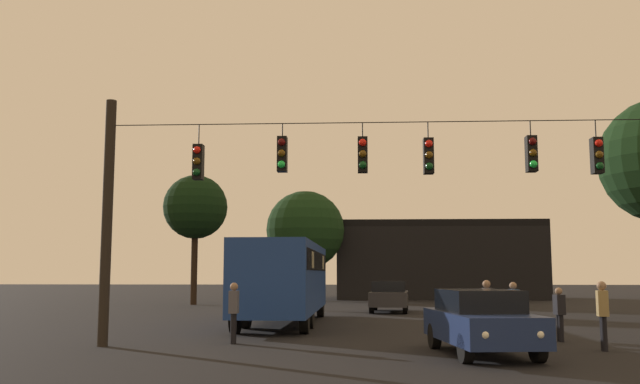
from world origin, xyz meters
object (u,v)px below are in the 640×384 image
pedestrian_crossing_center (603,311)px  pedestrian_trailing (234,309)px  pedestrian_crossing_right (514,306)px  car_near_right (481,321)px  tree_right_far (305,230)px  tree_left_silhouette (195,208)px  car_far_left (389,296)px  pedestrian_near_bus (559,311)px  city_bus (285,274)px  pedestrian_crossing_left (487,306)px

pedestrian_crossing_center → pedestrian_trailing: 9.55m
pedestrian_crossing_center → pedestrian_crossing_right: pedestrian_crossing_center is taller
car_near_right → tree_right_far: 32.24m
tree_left_silhouette → pedestrian_crossing_right: bearing=-54.1°
tree_left_silhouette → car_far_left: bearing=-31.8°
car_near_right → car_far_left: 17.51m
pedestrian_near_bus → pedestrian_trailing: pedestrian_trailing is taller
city_bus → pedestrian_crossing_center: size_ratio=6.44×
car_far_left → pedestrian_crossing_right: 13.36m
car_near_right → pedestrian_crossing_left: size_ratio=2.62×
pedestrian_crossing_left → tree_left_silhouette: (-13.66, 20.93, 4.97)m
city_bus → pedestrian_crossing_left: size_ratio=6.45×
tree_left_silhouette → pedestrian_crossing_center: bearing=-55.9°
pedestrian_crossing_left → pedestrian_trailing: 7.31m
pedestrian_near_bus → pedestrian_crossing_left: bearing=166.7°
tree_right_far → pedestrian_crossing_right: bearing=-72.9°
city_bus → tree_right_far: size_ratio=1.42×
pedestrian_trailing → tree_left_silhouette: size_ratio=0.21×
pedestrian_crossing_right → tree_right_far: 28.39m
car_far_left → tree_right_far: bearing=110.6°
car_near_right → pedestrian_crossing_center: size_ratio=2.62×
pedestrian_crossing_left → pedestrian_trailing: (-7.16, -1.48, -0.04)m
pedestrian_trailing → tree_left_silhouette: 23.87m
city_bus → car_far_left: city_bus is taller
car_near_right → pedestrian_near_bus: size_ratio=2.97×
car_far_left → tree_left_silhouette: size_ratio=0.56×
tree_left_silhouette → tree_right_far: size_ratio=1.03×
car_far_left → pedestrian_near_bus: bearing=-74.1°
pedestrian_crossing_right → pedestrian_near_bus: size_ratio=1.09×
car_near_right → city_bus: bearing=120.7°
pedestrian_near_bus → pedestrian_trailing: (-9.08, -1.03, 0.09)m
city_bus → pedestrian_trailing: bearing=-95.2°
pedestrian_crossing_left → pedestrian_crossing_center: bearing=-49.5°
tree_right_far → tree_left_silhouette: bearing=-133.3°
car_far_left → pedestrian_trailing: size_ratio=2.69×
pedestrian_near_bus → pedestrian_trailing: size_ratio=0.91×
car_far_left → tree_left_silhouette: tree_left_silhouette is taller
car_near_right → tree_right_far: bearing=101.7°
pedestrian_crossing_left → pedestrian_crossing_right: size_ratio=1.04×
car_far_left → pedestrian_crossing_right: pedestrian_crossing_right is taller
city_bus → pedestrian_crossing_right: (7.44, -5.02, -0.94)m
car_near_right → pedestrian_crossing_center: pedestrian_crossing_center is taller
car_far_left → tree_left_silhouette: bearing=148.2°
city_bus → pedestrian_near_bus: 10.54m
pedestrian_crossing_center → pedestrian_trailing: size_ratio=1.04×
pedestrian_crossing_right → pedestrian_near_bus: pedestrian_crossing_right is taller
pedestrian_crossing_center → tree_left_silhouette: bearing=124.1°
car_near_right → pedestrian_trailing: size_ratio=2.71×
car_near_right → pedestrian_crossing_left: (0.87, 3.68, 0.17)m
pedestrian_near_bus → city_bus: bearing=143.4°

